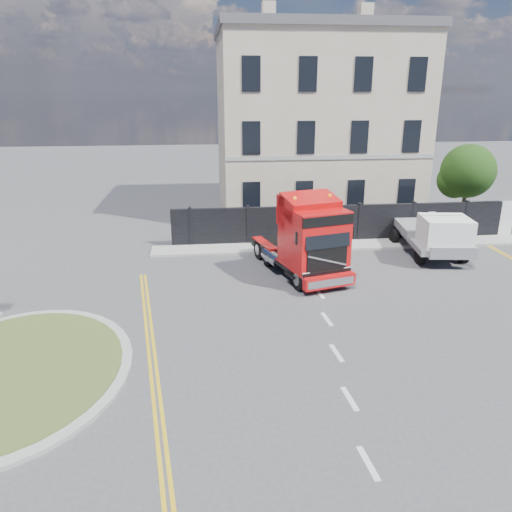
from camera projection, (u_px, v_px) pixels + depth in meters
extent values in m
plane|color=#424244|center=(244.00, 318.00, 17.94)|extent=(120.00, 120.00, 0.00)
cylinder|color=#999994|center=(11.00, 373.00, 14.36)|extent=(6.80, 6.80, 0.12)
cylinder|color=#395020|center=(11.00, 371.00, 14.34)|extent=(6.20, 6.20, 0.05)
cube|color=black|center=(341.00, 223.00, 26.73)|extent=(18.00, 0.25, 2.00)
cube|color=silver|center=(490.00, 219.00, 27.61)|extent=(2.60, 0.12, 2.00)
cube|color=beige|center=(313.00, 127.00, 32.37)|extent=(12.00, 10.00, 11.00)
cube|color=#4F4F54|center=(317.00, 31.00, 30.54)|extent=(12.30, 10.30, 0.50)
cube|color=beige|center=(268.00, 16.00, 29.99)|extent=(0.80, 0.80, 1.60)
cube|color=beige|center=(365.00, 18.00, 30.62)|extent=(0.80, 0.80, 1.60)
cylinder|color=#382619|center=(464.00, 204.00, 30.37)|extent=(0.24, 0.24, 2.40)
sphere|color=#193510|center=(468.00, 171.00, 29.74)|extent=(3.20, 3.20, 3.20)
sphere|color=#193510|center=(456.00, 180.00, 30.25)|extent=(2.20, 2.20, 2.20)
cube|color=#999994|center=(344.00, 245.00, 26.18)|extent=(20.00, 1.60, 0.12)
cube|color=black|center=(296.00, 255.00, 22.65)|extent=(3.64, 6.07, 0.41)
cube|color=red|center=(314.00, 238.00, 20.85)|extent=(2.80, 2.86, 2.53)
cube|color=red|center=(304.00, 209.00, 21.36)|extent=(2.39, 1.38, 1.26)
cube|color=black|center=(328.00, 236.00, 19.72)|extent=(1.93, 0.58, 0.95)
cube|color=red|center=(329.00, 281.00, 20.04)|extent=(2.26, 0.90, 0.50)
cylinder|color=black|center=(299.00, 279.00, 20.34)|extent=(0.53, 0.98, 0.94)
cylinder|color=gray|center=(299.00, 279.00, 20.34)|extent=(0.45, 0.59, 0.52)
cylinder|color=black|center=(341.00, 273.00, 21.03)|extent=(0.53, 0.98, 0.94)
cylinder|color=gray|center=(341.00, 273.00, 21.03)|extent=(0.45, 0.59, 0.52)
cylinder|color=black|center=(269.00, 256.00, 23.17)|extent=(0.53, 0.98, 0.94)
cylinder|color=gray|center=(269.00, 256.00, 23.17)|extent=(0.45, 0.59, 0.52)
cylinder|color=black|center=(306.00, 251.00, 23.85)|extent=(0.53, 0.98, 0.94)
cylinder|color=gray|center=(306.00, 251.00, 23.85)|extent=(0.45, 0.59, 0.52)
cylinder|color=black|center=(260.00, 249.00, 24.12)|extent=(0.53, 0.98, 0.94)
cylinder|color=gray|center=(260.00, 249.00, 24.12)|extent=(0.45, 0.59, 0.52)
cylinder|color=black|center=(296.00, 245.00, 24.81)|extent=(0.53, 0.98, 0.94)
cylinder|color=gray|center=(296.00, 245.00, 24.81)|extent=(0.45, 0.59, 0.52)
cube|color=slate|center=(427.00, 238.00, 24.95)|extent=(2.85, 5.59, 0.28)
cube|color=white|center=(445.00, 233.00, 23.15)|extent=(2.38, 2.28, 1.45)
cylinder|color=black|center=(420.00, 256.00, 23.39)|extent=(0.28, 0.78, 0.78)
cylinder|color=black|center=(463.00, 255.00, 23.61)|extent=(0.28, 0.78, 0.78)
cylinder|color=black|center=(394.00, 237.00, 26.54)|extent=(0.28, 0.78, 0.78)
cylinder|color=black|center=(432.00, 235.00, 26.76)|extent=(0.28, 0.78, 0.78)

